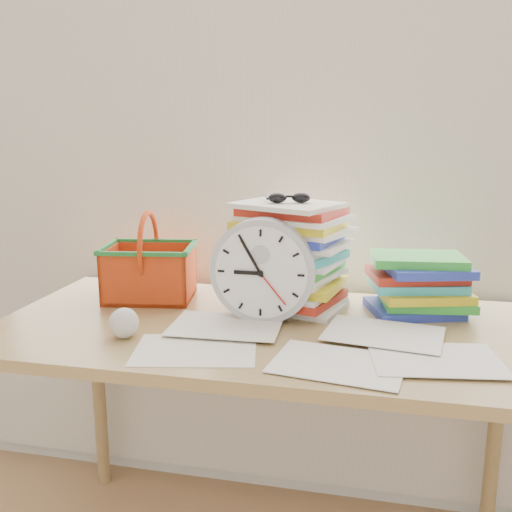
% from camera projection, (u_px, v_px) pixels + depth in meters
% --- Properties ---
extents(curtain, '(2.40, 0.01, 2.50)m').
position_uv_depth(curtain, '(290.00, 111.00, 1.72)').
color(curtain, silver).
rests_on(curtain, room_shell).
extents(desk, '(1.40, 0.70, 0.75)m').
position_uv_depth(desk, '(264.00, 352.00, 1.50)').
color(desk, olive).
rests_on(desk, ground).
extents(paper_stack, '(0.37, 0.33, 0.30)m').
position_uv_depth(paper_stack, '(292.00, 256.00, 1.60)').
color(paper_stack, white).
rests_on(paper_stack, desk).
extents(clock, '(0.27, 0.05, 0.27)m').
position_uv_depth(clock, '(263.00, 270.00, 1.48)').
color(clock, '#B1B4BE').
rests_on(clock, desk).
extents(sunglasses, '(0.16, 0.14, 0.03)m').
position_uv_depth(sunglasses, '(289.00, 198.00, 1.54)').
color(sunglasses, black).
rests_on(sunglasses, paper_stack).
extents(book_stack, '(0.32, 0.27, 0.16)m').
position_uv_depth(book_stack, '(421.00, 284.00, 1.57)').
color(book_stack, white).
rests_on(book_stack, desk).
extents(basket, '(0.29, 0.24, 0.26)m').
position_uv_depth(basket, '(149.00, 256.00, 1.68)').
color(basket, '#E34A16').
rests_on(basket, desk).
extents(crumpled_ball, '(0.07, 0.07, 0.07)m').
position_uv_depth(crumpled_ball, '(124.00, 323.00, 1.38)').
color(crumpled_ball, silver).
rests_on(crumpled_ball, desk).
extents(scattered_papers, '(1.26, 0.42, 0.02)m').
position_uv_depth(scattered_papers, '(264.00, 323.00, 1.48)').
color(scattered_papers, white).
rests_on(scattered_papers, desk).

